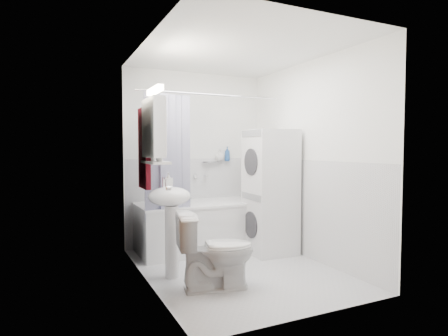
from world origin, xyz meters
name	(u,v)px	position (x,y,z in m)	size (l,w,h in m)	color
floor	(237,269)	(0.00, 0.00, 0.00)	(2.60, 2.60, 0.00)	silver
room_walls	(238,135)	(0.00, 0.00, 1.49)	(2.60, 2.60, 2.60)	white
wainscot	(226,212)	(0.00, 0.29, 0.60)	(1.98, 2.58, 2.58)	white
door	(169,188)	(-0.95, -0.55, 1.00)	(0.05, 2.00, 2.00)	brown
bathtub	(201,223)	(-0.07, 0.92, 0.35)	(1.67, 0.79, 0.63)	white
tub_spout	(206,176)	(0.13, 1.25, 0.95)	(0.04, 0.04, 0.12)	silver
curtain_rod	(211,95)	(-0.07, 0.59, 2.00)	(0.02, 0.02, 1.85)	silver
shower_curtain	(168,156)	(-0.62, 0.59, 1.25)	(0.55, 0.02, 1.45)	#15164A
sink	(170,210)	(-0.75, 0.05, 0.70)	(0.44, 0.37, 1.04)	white
medicine_cabinet	(154,126)	(-0.90, 0.10, 1.57)	(0.13, 0.50, 0.71)	white
shelf	(156,162)	(-0.89, 0.10, 1.20)	(0.18, 0.54, 0.03)	silver
shower_caddy	(209,162)	(0.18, 1.24, 1.15)	(0.22, 0.06, 0.02)	silver
towel	(144,146)	(-0.94, 0.38, 1.37)	(0.07, 0.37, 0.90)	#530E0C
washer_dryer	(270,192)	(0.68, 0.41, 0.79)	(0.58, 0.57, 1.58)	white
toilet	(216,251)	(-0.45, -0.42, 0.36)	(0.41, 0.74, 0.73)	white
soap_pump	(169,185)	(-0.71, 0.25, 0.95)	(0.08, 0.17, 0.08)	gray
shelf_bottle	(159,158)	(-0.89, -0.05, 1.25)	(0.07, 0.18, 0.07)	gray
shelf_cup	(153,156)	(-0.89, 0.22, 1.26)	(0.10, 0.09, 0.10)	gray
shampoo_a	(220,157)	(0.35, 1.24, 1.23)	(0.13, 0.17, 0.13)	gray
shampoo_b	(227,158)	(0.47, 1.24, 1.20)	(0.08, 0.21, 0.08)	#244E91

